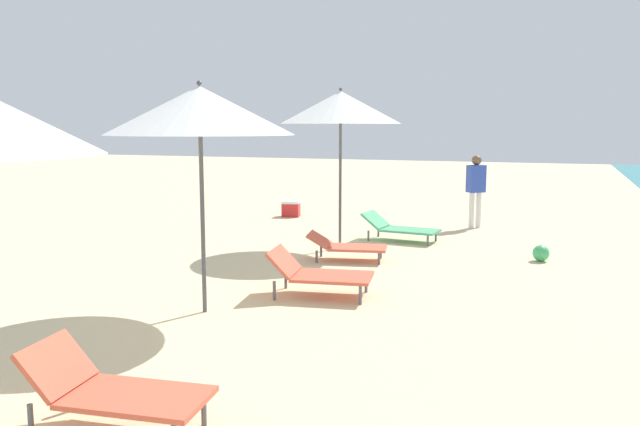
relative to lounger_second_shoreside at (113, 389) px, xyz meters
name	(u,v)px	position (x,y,z in m)	size (l,w,h in m)	color
lounger_second_shoreside	(113,389)	(0.00, 0.00, 0.00)	(1.34, 0.73, 0.63)	#D8593F
umbrella_third	(200,111)	(-0.94, 2.79, 2.01)	(2.14, 2.14, 2.66)	#4C4C51
lounger_third_shoreside	(318,273)	(0.04, 3.91, -0.01)	(1.39, 0.90, 0.60)	#D8593F
umbrella_farthest	(341,108)	(-0.74, 7.04, 2.15)	(2.09, 2.09, 2.81)	#4C4C51
lounger_farthest_shoreside	(400,227)	(0.08, 8.12, -0.06)	(1.47, 0.75, 0.53)	#4CA572
lounger_farthest_inland	(346,246)	(-0.31, 6.09, -0.08)	(1.36, 0.83, 0.45)	#D8593F
person_walking_near	(476,184)	(1.20, 10.19, 0.61)	(0.42, 0.40, 1.55)	silver
cooler_box	(291,209)	(-3.13, 10.37, -0.13)	(0.48, 0.43, 0.37)	red
beach_ball	(541,253)	(2.64, 7.15, -0.19)	(0.26, 0.26, 0.26)	#3FB266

